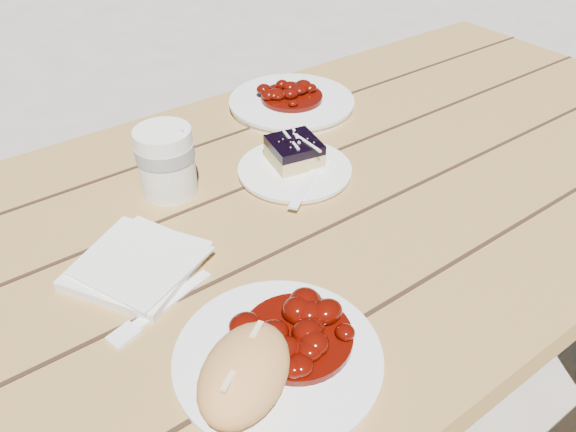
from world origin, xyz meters
TOP-DOWN VIEW (x-y plane):
  - picnic_table at (0.00, -0.00)m, footprint 2.00×1.55m
  - main_plate at (-0.08, -0.24)m, footprint 0.23×0.23m
  - goulash_stew at (-0.05, -0.23)m, footprint 0.13×0.13m
  - bread_roll at (-0.14, -0.26)m, footprint 0.15×0.14m
  - dessert_plate at (0.17, 0.07)m, footprint 0.18×0.18m
  - blueberry_cake at (0.18, 0.08)m, footprint 0.09×0.09m
  - fork_dessert at (0.15, 0.01)m, footprint 0.15×0.11m
  - coffee_cup at (-0.02, 0.14)m, footprint 0.09×0.09m
  - napkin_stack at (-0.14, 0.00)m, footprint 0.21×0.21m
  - fork_table at (-0.13, -0.08)m, footprint 0.16×0.06m
  - second_plate at (0.31, 0.27)m, footprint 0.24×0.24m
  - second_stew at (0.31, 0.27)m, footprint 0.12×0.12m

SIDE VIEW (x-z plane):
  - picnic_table at x=0.00m, z-range 0.21..0.96m
  - fork_table at x=-0.13m, z-range 0.75..0.75m
  - dessert_plate at x=0.17m, z-range 0.75..0.76m
  - napkin_stack at x=-0.14m, z-range 0.75..0.76m
  - main_plate at x=-0.08m, z-range 0.75..0.77m
  - second_plate at x=0.31m, z-range 0.75..0.77m
  - fork_dessert at x=0.15m, z-range 0.76..0.76m
  - blueberry_cake at x=0.18m, z-range 0.76..0.80m
  - goulash_stew at x=-0.05m, z-range 0.77..0.81m
  - second_stew at x=0.31m, z-range 0.77..0.81m
  - bread_roll at x=-0.14m, z-range 0.77..0.83m
  - coffee_cup at x=-0.02m, z-range 0.75..0.86m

